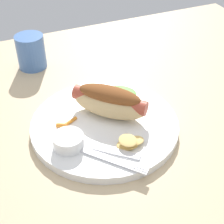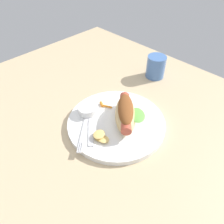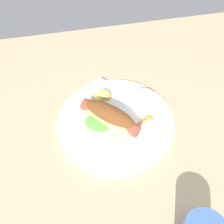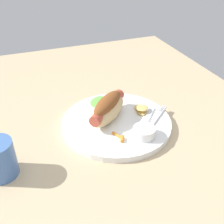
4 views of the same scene
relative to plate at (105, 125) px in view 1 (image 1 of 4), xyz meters
The scene contains 9 objects.
ground_plane 2.30cm from the plate, 42.53° to the left, with size 120.00×90.00×1.80cm, color tan.
plate is the anchor object (origin of this frame).
hot_dog 4.76cm from the plate, 43.38° to the left, with size 14.41×14.64×6.23cm.
sauce_ramekin 9.40cm from the plate, 155.96° to the right, with size 5.43×5.43×2.42cm, color white.
fork 9.91cm from the plate, 111.57° to the right, with size 10.40×11.86×0.40cm.
knife 7.74cm from the plate, 113.67° to the right, with size 13.17×1.40×0.36cm, color silver.
chips_pile 8.17cm from the plate, 77.06° to the right, with size 5.24×4.26×1.76cm.
carrot_garnish 7.53cm from the plate, 165.04° to the left, with size 4.46×2.36×0.85cm.
drinking_cup 29.84cm from the plate, 104.43° to the left, with size 6.86×6.86×8.23cm, color #4770B2.
Camera 1 is at (-19.62, -47.15, 43.12)cm, focal length 53.99 mm.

